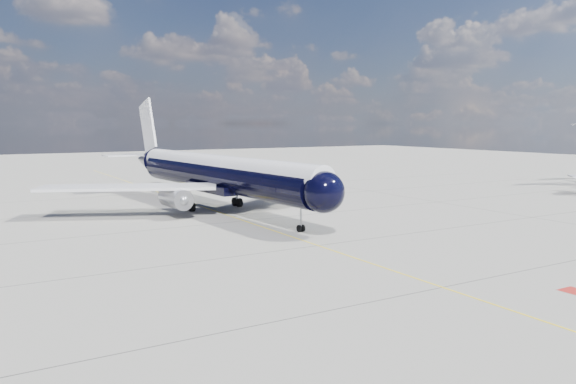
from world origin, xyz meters
The scene contains 4 objects.
ground centered at (0.00, 30.00, 0.00)m, with size 320.00×320.00×0.00m, color gray.
taxiway_centerline centered at (0.00, 25.00, 0.00)m, with size 0.16×160.00×0.01m, color yellow.
red_marking centered at (6.80, -10.00, 0.00)m, with size 1.60×1.60×0.01m, color maroon.
main_airliner centered at (0.73, 35.02, 4.64)m, with size 42.45×51.78×14.95m.
Camera 1 is at (-27.42, -31.06, 10.86)m, focal length 35.00 mm.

